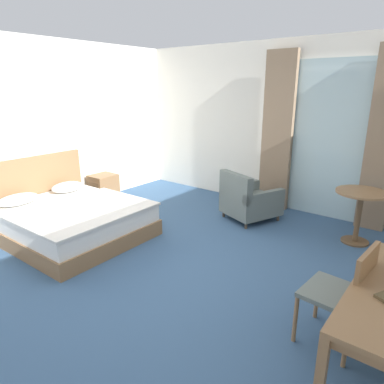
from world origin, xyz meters
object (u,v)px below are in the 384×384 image
(bed, at_px, (70,218))
(nightstand, at_px, (104,188))
(round_cafe_table, at_px, (360,205))
(armchair_by_window, at_px, (249,200))
(desk_chair, at_px, (345,290))

(bed, distance_m, nightstand, 1.57)
(bed, relative_size, nightstand, 3.91)
(bed, height_order, round_cafe_table, bed)
(armchair_by_window, xyz_separation_m, round_cafe_table, (1.62, 0.16, 0.23))
(nightstand, distance_m, armchair_by_window, 2.76)
(nightstand, bearing_deg, bed, -55.79)
(desk_chair, bearing_deg, bed, -178.45)
(bed, relative_size, desk_chair, 2.18)
(nightstand, relative_size, round_cafe_table, 0.69)
(armchair_by_window, bearing_deg, nightstand, -161.59)
(round_cafe_table, bearing_deg, armchair_by_window, -174.31)
(desk_chair, bearing_deg, armchair_by_window, 134.48)
(bed, xyz_separation_m, desk_chair, (3.76, 0.10, 0.26))
(nightstand, bearing_deg, desk_chair, -14.48)
(bed, bearing_deg, nightstand, 124.21)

